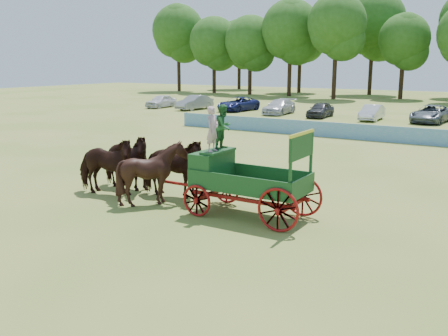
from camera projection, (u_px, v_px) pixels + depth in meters
ground at (202, 202)px, 18.58m from camera, size 160.00×160.00×0.00m
horse_lead_left at (105, 166)px, 19.25m from camera, size 2.92×1.73×2.31m
horse_lead_right at (125, 161)px, 20.17m from camera, size 2.74×1.25×2.31m
horse_wheel_left at (153, 173)px, 18.01m from camera, size 2.31×2.11×2.32m
horse_wheel_right at (172, 168)px, 18.93m from camera, size 2.94×1.78×2.31m
farm_dray at (232, 167)px, 16.87m from camera, size 6.00×2.00×3.67m
sponsor_banner at (339, 130)px, 33.95m from camera, size 26.00×0.08×1.05m
parked_cars at (351, 110)px, 45.66m from camera, size 45.76×6.93×1.54m
treeline at (404, 28)px, 69.71m from camera, size 92.37×23.31×16.05m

